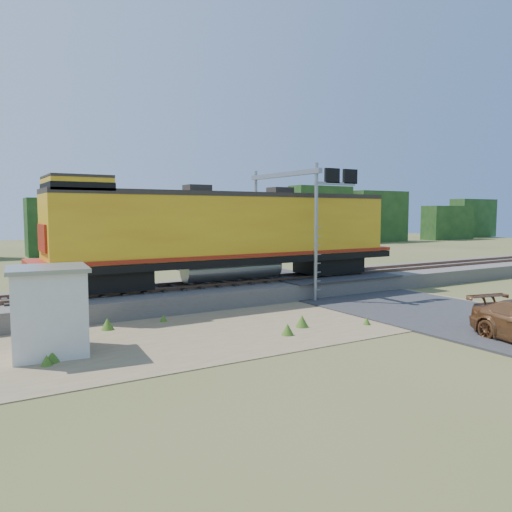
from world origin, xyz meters
TOP-DOWN VIEW (x-y plane):
  - ground at (0.00, 0.00)m, footprint 140.00×140.00m
  - ballast at (0.00, 6.00)m, footprint 70.00×5.00m
  - rails at (0.00, 6.00)m, footprint 70.00×1.54m
  - dirt_shoulder at (-2.00, 0.50)m, footprint 26.00×8.00m
  - road at (7.00, 0.74)m, footprint 7.00×66.00m
  - tree_line_north at (0.00, 38.00)m, footprint 130.00×3.00m
  - weed_clumps at (-3.50, 0.10)m, footprint 15.00×6.20m
  - locomotive at (0.96, 6.00)m, footprint 18.87×2.88m
  - shed at (-8.23, 0.21)m, footprint 2.48×2.48m
  - signal_gantry at (4.60, 5.35)m, footprint 2.64×6.20m

SIDE VIEW (x-z plane):
  - ground at x=0.00m, z-range 0.00..0.00m
  - weed_clumps at x=-3.50m, z-range -0.28..0.28m
  - dirt_shoulder at x=-2.00m, z-range 0.00..0.03m
  - road at x=7.00m, z-range -0.34..0.52m
  - ballast at x=0.00m, z-range 0.00..0.80m
  - rails at x=0.00m, z-range 0.80..0.96m
  - shed at x=-8.23m, z-range 0.02..2.72m
  - tree_line_north at x=0.00m, z-range -0.18..6.32m
  - locomotive at x=0.96m, z-range 0.93..5.80m
  - signal_gantry at x=4.60m, z-range 1.69..8.36m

